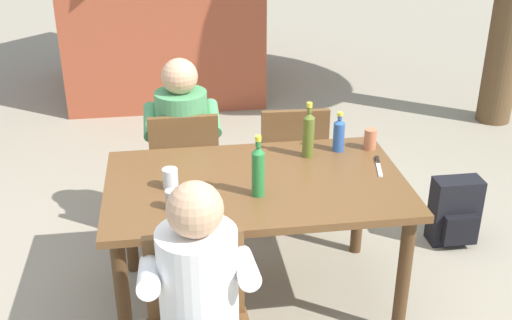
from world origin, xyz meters
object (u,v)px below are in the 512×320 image
object	(u,v)px
cup_terracotta	(370,139)
bottle_green	(258,170)
chair_far_right	(291,159)
table_knife	(378,165)
cup_glass	(170,178)
cup_white	(196,216)
bottle_blue	(339,134)
cup_steel	(172,200)
person_in_plaid_shirt	(182,135)
dining_table	(256,197)
person_in_white_shirt	(200,311)
bottle_olive	(308,134)
chair_far_left	(185,166)
backpack_by_near_side	(455,213)

from	to	relation	value
cup_terracotta	bottle_green	bearing A→B (deg)	-147.64
chair_far_right	table_knife	size ratio (longest dim) A/B	3.64
cup_glass	cup_white	bearing A→B (deg)	-73.76
bottle_blue	cup_steel	bearing A→B (deg)	-150.97
bottle_green	cup_terracotta	world-z (taller)	bottle_green
cup_glass	person_in_plaid_shirt	bearing A→B (deg)	84.30
dining_table	cup_steel	bearing A→B (deg)	-152.89
dining_table	cup_terracotta	xyz separation A→B (m)	(0.70, 0.30, 0.15)
dining_table	bottle_green	size ratio (longest dim) A/B	4.86
person_in_white_shirt	bottle_green	bearing A→B (deg)	65.24
bottle_olive	table_knife	size ratio (longest dim) A/B	1.33
dining_table	table_knife	world-z (taller)	table_knife
person_in_white_shirt	bottle_olive	size ratio (longest dim) A/B	3.71
bottle_olive	cup_terracotta	distance (m)	0.38
chair_far_left	cup_steel	xyz separation A→B (m)	(-0.09, -0.99, 0.31)
chair_far_left	cup_terracotta	xyz separation A→B (m)	(1.05, -0.47, 0.32)
chair_far_right	person_in_plaid_shirt	world-z (taller)	person_in_plaid_shirt
dining_table	person_in_plaid_shirt	distance (m)	0.94
dining_table	person_in_plaid_shirt	bearing A→B (deg)	111.60
person_in_white_shirt	cup_glass	size ratio (longest dim) A/B	11.26
bottle_olive	cup_glass	bearing A→B (deg)	-160.81
bottle_olive	table_knife	world-z (taller)	bottle_olive
bottle_blue	table_knife	size ratio (longest dim) A/B	0.97
chair_far_left	bottle_green	world-z (taller)	bottle_green
person_in_plaid_shirt	cup_white	distance (m)	1.26
person_in_plaid_shirt	bottle_green	world-z (taller)	person_in_plaid_shirt
cup_white	cup_terracotta	distance (m)	1.23
chair_far_left	table_knife	bearing A→B (deg)	-33.69
person_in_plaid_shirt	cup_glass	world-z (taller)	person_in_plaid_shirt
person_in_white_shirt	table_knife	bearing A→B (deg)	43.07
person_in_plaid_shirt	bottle_olive	world-z (taller)	person_in_plaid_shirt
bottle_blue	cup_white	size ratio (longest dim) A/B	2.87
table_knife	cup_terracotta	bearing A→B (deg)	85.03
cup_steel	cup_terracotta	bearing A→B (deg)	24.83
backpack_by_near_side	cup_white	bearing A→B (deg)	-154.83
bottle_olive	cup_white	distance (m)	0.92
cup_terracotta	cup_white	bearing A→B (deg)	-146.53
bottle_olive	cup_steel	bearing A→B (deg)	-147.90
person_in_plaid_shirt	cup_steel	distance (m)	1.11
bottle_olive	cup_terracotta	size ratio (longest dim) A/B	2.67
cup_steel	backpack_by_near_side	xyz separation A→B (m)	(1.77, 0.63, -0.59)
cup_glass	table_knife	distance (m)	1.12
chair_far_left	person_in_white_shirt	distance (m)	1.65
person_in_white_shirt	chair_far_left	bearing A→B (deg)	89.98
person_in_plaid_shirt	cup_white	bearing A→B (deg)	-89.16
backpack_by_near_side	bottle_green	bearing A→B (deg)	-157.68
person_in_plaid_shirt	cup_white	size ratio (longest dim) A/B	14.64
cup_glass	backpack_by_near_side	bearing A→B (deg)	13.21
bottle_olive	bottle_blue	xyz separation A→B (m)	(0.19, 0.05, -0.04)
cup_glass	cup_steel	world-z (taller)	cup_glass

